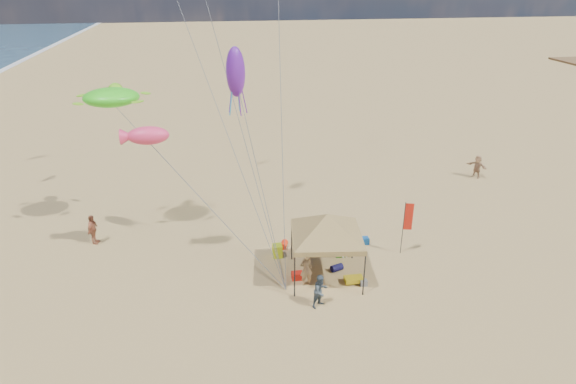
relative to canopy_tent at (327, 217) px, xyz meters
name	(u,v)px	position (x,y,z in m)	size (l,w,h in m)	color
ground	(298,296)	(-1.62, -1.40, -3.33)	(280.00, 280.00, 0.00)	tan
canopy_tent	(327,217)	(0.00, 0.00, 0.00)	(6.44, 6.44, 4.00)	black
feather_flag	(407,220)	(4.65, 1.43, -1.30)	(0.46, 0.14, 3.05)	black
cooler_red	(297,276)	(-1.43, -0.05, -3.14)	(0.54, 0.38, 0.38)	red
cooler_blue	(364,241)	(2.84, 2.75, -3.14)	(0.54, 0.38, 0.38)	#1353A0
bag_navy	(337,268)	(0.69, 0.36, -3.15)	(0.36, 0.36, 0.60)	#0F0D3A
bag_orange	(284,244)	(-1.62, 3.05, -3.15)	(0.36, 0.36, 0.60)	#FF2F0E
chair_green	(340,250)	(1.21, 1.77, -2.98)	(0.50, 0.50, 0.70)	#267A16
chair_yellow	(277,251)	(-2.11, 2.17, -2.98)	(0.50, 0.50, 0.70)	#C8E719
crate_grey	(363,283)	(1.66, -1.06, -3.19)	(0.34, 0.30, 0.28)	gray
beach_cart	(354,279)	(1.24, -0.79, -3.13)	(0.90, 0.50, 0.24)	gold
person_near_a	(306,269)	(-1.08, -0.54, -2.46)	(0.63, 0.42, 1.74)	tan
person_near_b	(321,291)	(-0.76, -2.29, -2.52)	(0.79, 0.61, 1.62)	#3D4B54
person_near_c	(345,242)	(1.40, 1.61, -2.45)	(1.14, 0.66, 1.77)	white
person_far_a	(93,230)	(-11.99, 5.15, -2.47)	(1.01, 0.42, 1.73)	#AD6242
person_far_c	(477,166)	(13.88, 10.77, -2.49)	(1.57, 0.50, 1.69)	tan
turtle_kite	(111,97)	(-10.16, 6.23, 4.58)	(2.86, 2.29, 0.95)	#3BEA20
fish_kite	(148,136)	(-8.09, 2.80, 3.51)	(1.96, 0.98, 0.87)	#FA396B
squid_kite	(236,72)	(-3.86, 2.82, 6.32)	(0.88, 0.88, 2.30)	#671DA9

